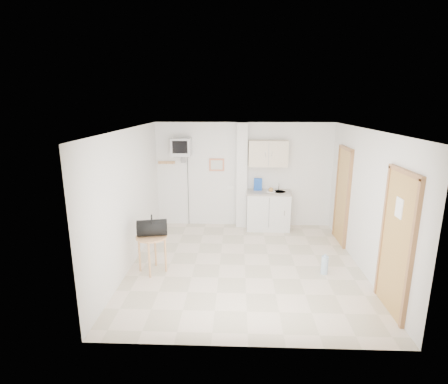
{
  "coord_description": "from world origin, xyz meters",
  "views": [
    {
      "loc": [
        -0.16,
        -5.98,
        2.94
      ],
      "look_at": [
        -0.41,
        0.6,
        1.25
      ],
      "focal_mm": 28.0,
      "sensor_mm": 36.0,
      "label": 1
    }
  ],
  "objects_px": {
    "crt_television": "(181,147)",
    "round_table": "(152,242)",
    "duffel_bag": "(152,228)",
    "water_bottle": "(325,265)"
  },
  "relations": [
    {
      "from": "crt_television",
      "to": "round_table",
      "type": "distance_m",
      "value": 2.71
    },
    {
      "from": "water_bottle",
      "to": "duffel_bag",
      "type": "bearing_deg",
      "value": 179.98
    },
    {
      "from": "crt_television",
      "to": "duffel_bag",
      "type": "bearing_deg",
      "value": -94.7
    },
    {
      "from": "round_table",
      "to": "duffel_bag",
      "type": "xyz_separation_m",
      "value": [
        0.01,
        0.03,
        0.25
      ]
    },
    {
      "from": "duffel_bag",
      "to": "water_bottle",
      "type": "distance_m",
      "value": 3.11
    },
    {
      "from": "round_table",
      "to": "duffel_bag",
      "type": "distance_m",
      "value": 0.25
    },
    {
      "from": "crt_television",
      "to": "round_table",
      "type": "relative_size",
      "value": 3.19
    },
    {
      "from": "crt_television",
      "to": "round_table",
      "type": "height_order",
      "value": "crt_television"
    },
    {
      "from": "crt_television",
      "to": "water_bottle",
      "type": "relative_size",
      "value": 5.89
    },
    {
      "from": "round_table",
      "to": "duffel_bag",
      "type": "relative_size",
      "value": 1.19
    }
  ]
}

